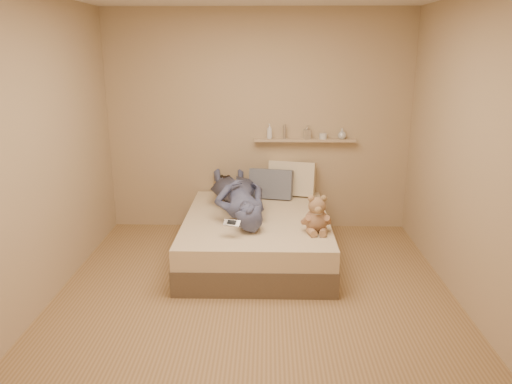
{
  "coord_description": "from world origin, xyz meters",
  "views": [
    {
      "loc": [
        0.11,
        -4.01,
        2.15
      ],
      "look_at": [
        0.0,
        0.65,
        0.8
      ],
      "focal_mm": 35.0,
      "sensor_mm": 36.0,
      "label": 1
    }
  ],
  "objects_px": {
    "game_console": "(232,223)",
    "pillow_grey": "(271,184)",
    "wall_shelf": "(305,140)",
    "person": "(238,195)",
    "bed": "(257,237)",
    "pillow_cream": "(292,178)",
    "dark_plush": "(225,187)",
    "teddy_bear": "(317,217)"
  },
  "relations": [
    {
      "from": "pillow_grey",
      "to": "game_console",
      "type": "bearing_deg",
      "value": -106.04
    },
    {
      "from": "dark_plush",
      "to": "wall_shelf",
      "type": "height_order",
      "value": "wall_shelf"
    },
    {
      "from": "dark_plush",
      "to": "teddy_bear",
      "type": "bearing_deg",
      "value": -50.33
    },
    {
      "from": "pillow_cream",
      "to": "wall_shelf",
      "type": "height_order",
      "value": "wall_shelf"
    },
    {
      "from": "bed",
      "to": "game_console",
      "type": "relative_size",
      "value": 11.13
    },
    {
      "from": "bed",
      "to": "wall_shelf",
      "type": "relative_size",
      "value": 1.58
    },
    {
      "from": "dark_plush",
      "to": "wall_shelf",
      "type": "xyz_separation_m",
      "value": [
        0.93,
        0.18,
        0.53
      ]
    },
    {
      "from": "teddy_bear",
      "to": "wall_shelf",
      "type": "height_order",
      "value": "wall_shelf"
    },
    {
      "from": "wall_shelf",
      "to": "person",
      "type": "bearing_deg",
      "value": -136.24
    },
    {
      "from": "pillow_cream",
      "to": "dark_plush",
      "type": "bearing_deg",
      "value": -172.34
    },
    {
      "from": "dark_plush",
      "to": "pillow_grey",
      "type": "height_order",
      "value": "pillow_grey"
    },
    {
      "from": "bed",
      "to": "pillow_grey",
      "type": "bearing_deg",
      "value": 77.49
    },
    {
      "from": "game_console",
      "to": "pillow_cream",
      "type": "height_order",
      "value": "pillow_cream"
    },
    {
      "from": "teddy_bear",
      "to": "game_console",
      "type": "bearing_deg",
      "value": -168.91
    },
    {
      "from": "bed",
      "to": "wall_shelf",
      "type": "xyz_separation_m",
      "value": [
        0.55,
        0.91,
        0.88
      ]
    },
    {
      "from": "person",
      "to": "game_console",
      "type": "bearing_deg",
      "value": 77.14
    },
    {
      "from": "person",
      "to": "wall_shelf",
      "type": "relative_size",
      "value": 1.29
    },
    {
      "from": "pillow_cream",
      "to": "wall_shelf",
      "type": "xyz_separation_m",
      "value": [
        0.15,
        0.08,
        0.45
      ]
    },
    {
      "from": "game_console",
      "to": "wall_shelf",
      "type": "bearing_deg",
      "value": 63.02
    },
    {
      "from": "game_console",
      "to": "pillow_grey",
      "type": "bearing_deg",
      "value": 73.96
    },
    {
      "from": "bed",
      "to": "person",
      "type": "bearing_deg",
      "value": 138.68
    },
    {
      "from": "bed",
      "to": "teddy_bear",
      "type": "height_order",
      "value": "teddy_bear"
    },
    {
      "from": "dark_plush",
      "to": "person",
      "type": "xyz_separation_m",
      "value": [
        0.18,
        -0.54,
        0.07
      ]
    },
    {
      "from": "game_console",
      "to": "pillow_cream",
      "type": "xyz_separation_m",
      "value": [
        0.62,
        1.43,
        0.06
      ]
    },
    {
      "from": "wall_shelf",
      "to": "pillow_grey",
      "type": "bearing_deg",
      "value": -151.11
    },
    {
      "from": "person",
      "to": "pillow_grey",
      "type": "bearing_deg",
      "value": -137.67
    },
    {
      "from": "pillow_grey",
      "to": "person",
      "type": "height_order",
      "value": "person"
    },
    {
      "from": "teddy_bear",
      "to": "bed",
      "type": "bearing_deg",
      "value": 142.83
    },
    {
      "from": "bed",
      "to": "pillow_cream",
      "type": "relative_size",
      "value": 3.45
    },
    {
      "from": "bed",
      "to": "pillow_grey",
      "type": "relative_size",
      "value": 3.8
    },
    {
      "from": "bed",
      "to": "dark_plush",
      "type": "height_order",
      "value": "dark_plush"
    },
    {
      "from": "bed",
      "to": "teddy_bear",
      "type": "relative_size",
      "value": 5.1
    },
    {
      "from": "pillow_cream",
      "to": "pillow_grey",
      "type": "height_order",
      "value": "pillow_cream"
    },
    {
      "from": "pillow_grey",
      "to": "wall_shelf",
      "type": "height_order",
      "value": "wall_shelf"
    },
    {
      "from": "teddy_bear",
      "to": "pillow_cream",
      "type": "bearing_deg",
      "value": 98.02
    },
    {
      "from": "person",
      "to": "teddy_bear",
      "type": "bearing_deg",
      "value": 129.47
    },
    {
      "from": "dark_plush",
      "to": "pillow_grey",
      "type": "xyz_separation_m",
      "value": [
        0.54,
        -0.03,
        0.05
      ]
    },
    {
      "from": "pillow_cream",
      "to": "wall_shelf",
      "type": "bearing_deg",
      "value": 28.14
    },
    {
      "from": "bed",
      "to": "dark_plush",
      "type": "relative_size",
      "value": 7.07
    },
    {
      "from": "pillow_cream",
      "to": "pillow_grey",
      "type": "xyz_separation_m",
      "value": [
        -0.25,
        -0.14,
        -0.03
      ]
    },
    {
      "from": "bed",
      "to": "person",
      "type": "height_order",
      "value": "person"
    },
    {
      "from": "person",
      "to": "pillow_cream",
      "type": "bearing_deg",
      "value": -145.54
    }
  ]
}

